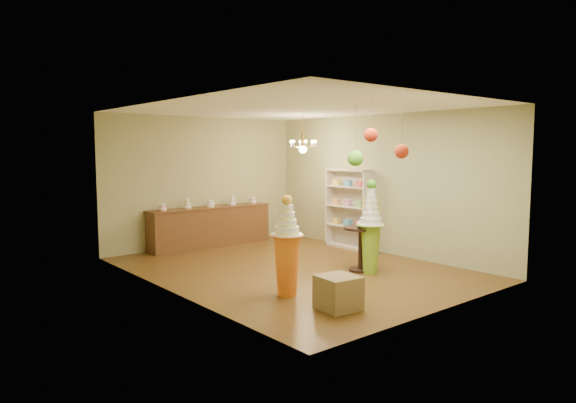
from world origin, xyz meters
TOP-DOWN VIEW (x-y plane):
  - floor at (0.00, 0.00)m, footprint 6.50×6.50m
  - ceiling at (0.00, 0.00)m, footprint 6.50×6.50m
  - wall_back at (0.00, 3.25)m, footprint 5.00×0.04m
  - wall_front at (0.00, -3.25)m, footprint 5.00×0.04m
  - wall_left at (-2.50, 0.00)m, footprint 0.04×6.50m
  - wall_right at (2.50, 0.00)m, footprint 0.04×6.50m
  - pedestal_green at (0.86, -1.17)m, footprint 0.54×0.54m
  - pedestal_orange at (-1.21, -1.30)m, footprint 0.55×0.55m
  - burlap_riser at (-1.10, -2.29)m, footprint 0.57×0.57m
  - sideboard at (0.00, 2.97)m, footprint 3.04×0.54m
  - shelving_unit at (2.34, 0.80)m, footprint 0.33×1.20m
  - round_table at (0.85, -0.93)m, footprint 0.84×0.84m
  - vase at (0.85, -0.93)m, footprint 0.21×0.21m
  - pom_red_left at (0.16, -2.37)m, footprint 0.22×0.22m
  - pom_green_mid at (0.40, -1.19)m, footprint 0.28×0.28m
  - pom_red_right at (0.00, -1.88)m, footprint 0.22×0.22m
  - chandelier at (1.40, 1.32)m, footprint 0.65×0.65m

SIDE VIEW (x-z plane):
  - floor at x=0.00m, z-range 0.00..0.00m
  - burlap_riser at x=-1.10m, z-range 0.00..0.48m
  - sideboard at x=0.00m, z-range -0.10..1.06m
  - round_table at x=0.85m, z-range 0.12..0.94m
  - pedestal_orange at x=-1.21m, z-range -0.16..1.40m
  - pedestal_green at x=0.86m, z-range -0.18..1.54m
  - shelving_unit at x=2.34m, z-range 0.00..1.80m
  - vase at x=0.85m, z-range 0.82..0.99m
  - wall_back at x=0.00m, z-range 0.00..3.00m
  - wall_front at x=0.00m, z-range 0.00..3.00m
  - wall_left at x=-2.50m, z-range 0.00..3.00m
  - wall_right at x=2.50m, z-range 0.00..3.00m
  - pom_green_mid at x=0.40m, z-range 1.58..2.62m
  - pom_red_left at x=0.16m, z-range 1.78..2.67m
  - chandelier at x=1.40m, z-range 1.88..2.73m
  - pom_red_right at x=0.00m, z-range 2.15..2.79m
  - ceiling at x=0.00m, z-range 3.00..3.00m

